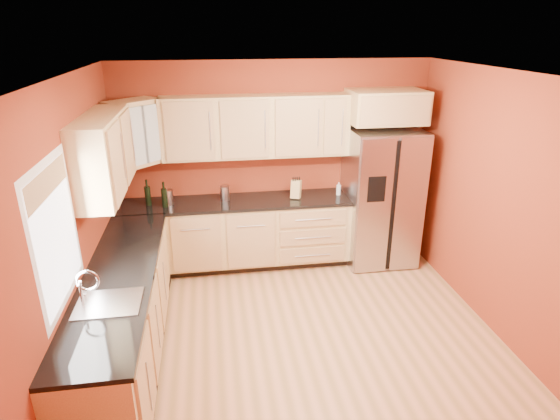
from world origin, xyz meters
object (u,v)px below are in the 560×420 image
(refrigerator, at_px, (381,197))
(wine_bottle_a, at_px, (164,194))
(canister_left, at_px, (168,197))
(knife_block, at_px, (296,189))
(soap_dispenser, at_px, (339,189))

(refrigerator, bearing_deg, wine_bottle_a, -179.82)
(refrigerator, distance_m, canister_left, 2.72)
(canister_left, height_order, knife_block, knife_block)
(refrigerator, relative_size, canister_left, 9.50)
(canister_left, bearing_deg, wine_bottle_a, -117.22)
(refrigerator, distance_m, soap_dispenser, 0.57)
(canister_left, height_order, soap_dispenser, canister_left)
(wine_bottle_a, relative_size, soap_dispenser, 1.89)
(knife_block, relative_size, soap_dispenser, 1.40)
(canister_left, relative_size, soap_dispenser, 1.12)
(canister_left, relative_size, wine_bottle_a, 0.59)
(refrigerator, relative_size, knife_block, 7.58)
(refrigerator, height_order, canister_left, refrigerator)
(refrigerator, distance_m, wine_bottle_a, 2.76)
(wine_bottle_a, bearing_deg, soap_dispenser, 2.59)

